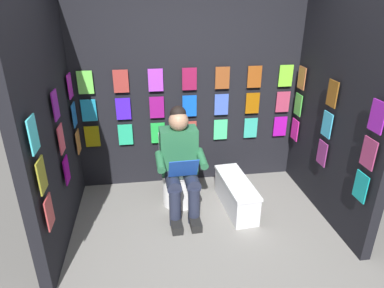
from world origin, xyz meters
TOP-DOWN VIEW (x-y plane):
  - ground_plane at (0.00, 0.00)m, footprint 30.00×30.00m
  - display_wall_back at (0.00, -1.77)m, footprint 2.80×0.14m
  - display_wall_left at (-1.40, -0.86)m, footprint 0.14×1.72m
  - display_wall_right at (1.40, -0.86)m, footprint 0.14×1.72m
  - toilet at (0.20, -1.27)m, footprint 0.41×0.56m
  - person_reading at (0.19, -1.04)m, footprint 0.53×0.69m
  - comic_longbox_near at (-0.43, -0.99)m, footprint 0.34×0.84m

SIDE VIEW (x-z plane):
  - ground_plane at x=0.00m, z-range 0.00..0.00m
  - comic_longbox_near at x=-0.43m, z-range 0.00..0.35m
  - toilet at x=0.20m, z-range -0.06..0.71m
  - person_reading at x=0.19m, z-range 0.00..1.20m
  - display_wall_back at x=0.00m, z-range 0.00..2.25m
  - display_wall_left at x=-1.40m, z-range 0.00..2.25m
  - display_wall_right at x=1.40m, z-range 0.00..2.25m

